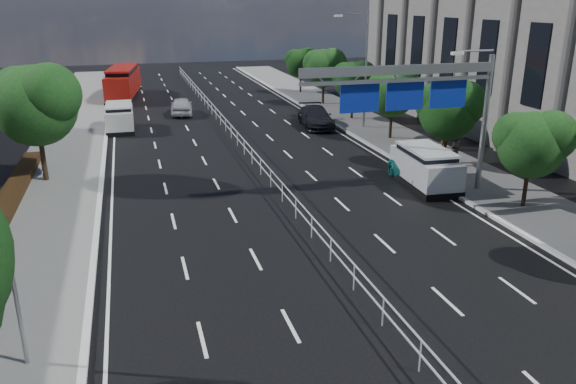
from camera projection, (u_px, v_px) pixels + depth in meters
name	position (u px, v px, depth m)	size (l,w,h in m)	color
ground	(372.00, 313.00, 18.52)	(160.00, 160.00, 0.00)	black
kerb_near	(84.00, 356.00, 16.17)	(0.25, 140.00, 0.15)	silver
median_fence	(239.00, 141.00, 38.82)	(0.05, 85.00, 1.02)	silver
overhead_gantry	(420.00, 89.00, 27.59)	(10.24, 0.38, 7.45)	gray
streetlight_far	(363.00, 62.00, 43.19)	(2.78, 2.40, 9.00)	gray
civic_hall	(545.00, 48.00, 42.63)	(14.40, 36.00, 14.35)	slate
near_tree_back	(36.00, 101.00, 30.28)	(4.84, 4.51, 6.69)	black
far_tree_c	(533.00, 141.00, 26.66)	(3.52, 3.28, 4.94)	black
far_tree_d	(449.00, 108.00, 33.40)	(3.85, 3.59, 5.34)	black
far_tree_e	(393.00, 91.00, 40.26)	(3.63, 3.38, 5.13)	black
far_tree_f	(354.00, 79.00, 47.11)	(3.52, 3.28, 5.02)	black
far_tree_g	(324.00, 66.00, 53.84)	(3.96, 3.69, 5.45)	black
far_tree_h	(301.00, 61.00, 60.77)	(3.41, 3.18, 4.91)	black
white_minivan	(120.00, 117.00, 44.06)	(2.13, 4.84, 2.09)	black
red_bus	(123.00, 82.00, 58.55)	(3.90, 10.86, 3.17)	black
near_car_silver	(181.00, 106.00, 50.11)	(1.85, 4.59, 1.56)	#AAADB2
near_car_dark	(119.00, 88.00, 59.43)	(1.82, 5.21, 1.72)	black
silver_minivan	(425.00, 167.00, 30.90)	(2.49, 5.26, 2.13)	black
parked_car_teal	(421.00, 172.00, 31.37)	(2.20, 4.77, 1.32)	#19746D
parked_car_dark	(316.00, 117.00, 45.30)	(2.25, 5.54, 1.61)	black
pedestrian_a	(444.00, 134.00, 38.32)	(0.68, 0.44, 1.86)	gray
pedestrian_b	(454.00, 147.00, 34.94)	(0.91, 0.71, 1.87)	gray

